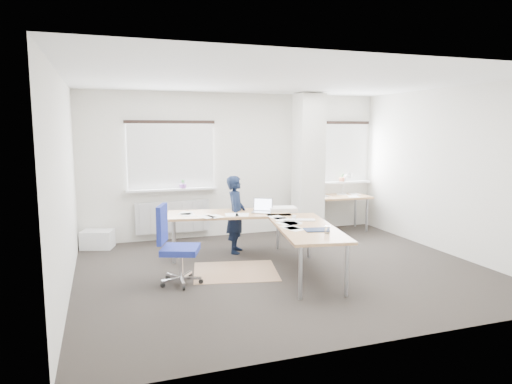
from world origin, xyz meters
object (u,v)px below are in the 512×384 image
object	(u,v)px
desk_side	(335,198)
task_chair	(178,262)
desk_main	(267,221)
person	(236,214)

from	to	relation	value
desk_side	task_chair	bearing A→B (deg)	-144.79
desk_side	task_chair	world-z (taller)	desk_side
desk_main	desk_side	xyz separation A→B (m)	(2.17, 1.80, -0.01)
desk_main	desk_side	distance (m)	2.82
desk_side	person	distance (m)	2.61
task_chair	person	bearing A→B (deg)	67.20
desk_main	desk_side	bearing A→B (deg)	49.77
task_chair	person	size ratio (longest dim) A/B	0.83
person	task_chair	bearing A→B (deg)	160.54
desk_side	person	bearing A→B (deg)	-155.17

